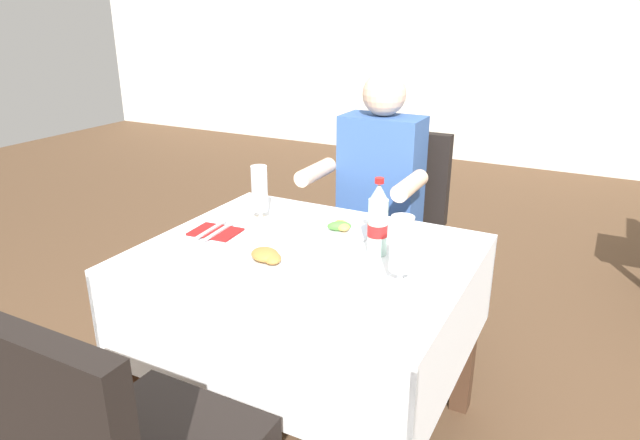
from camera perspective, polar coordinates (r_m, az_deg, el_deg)
The scene contains 11 objects.
ground_plane at distance 2.34m, azimuth 1.45°, elevation -19.59°, with size 11.00×11.00×0.00m, color brown.
back_wall at distance 6.00m, azimuth 21.33°, elevation 18.46°, with size 11.00×0.12×2.86m, color silver.
main_dining_table at distance 1.98m, azimuth -1.35°, elevation -7.70°, with size 1.09×0.91×0.74m.
chair_far_diner_seat at distance 2.69m, azimuth 7.38°, elevation -0.38°, with size 0.44×0.50×0.97m.
seated_diner_far at distance 2.56m, azimuth 5.64°, elevation 2.31°, with size 0.50×0.46×1.26m.
plate_near_camera at distance 1.82m, azimuth -5.46°, elevation -3.97°, with size 0.23×0.23×0.05m.
plate_far_diner at distance 2.05m, azimuth 1.94°, elevation -1.08°, with size 0.22×0.22×0.05m.
beer_glass_left at distance 1.68m, azimuth 8.23°, elevation -2.67°, with size 0.07×0.07×0.21m.
beer_glass_middle at distance 2.18m, azimuth -6.12°, elevation 2.85°, with size 0.07×0.07×0.21m.
cola_bottle_primary at distance 1.86m, azimuth 5.87°, elevation -0.15°, with size 0.07×0.07×0.26m.
napkin_cutlery_set at distance 2.10m, azimuth -10.52°, elevation -1.16°, with size 0.18×0.19×0.01m.
Camera 1 is at (0.78, -1.61, 1.51)m, focal length 31.66 mm.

